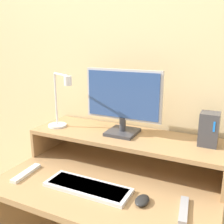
# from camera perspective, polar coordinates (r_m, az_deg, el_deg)

# --- Properties ---
(wall_back) EXTENTS (6.00, 0.05, 2.50)m
(wall_back) POSITION_cam_1_polar(r_m,az_deg,el_deg) (1.57, 6.11, 8.83)
(wall_back) COLOR beige
(wall_back) RESTS_ON ground_plane
(desk) EXTENTS (1.07, 0.72, 0.75)m
(desk) POSITION_cam_1_polar(r_m,az_deg,el_deg) (1.49, -0.31, -21.91)
(desk) COLOR #A87F51
(desk) RESTS_ON ground_plane
(monitor_shelf) EXTENTS (1.07, 0.34, 0.17)m
(monitor_shelf) POSITION_cam_1_polar(r_m,az_deg,el_deg) (1.46, 2.95, -5.96)
(monitor_shelf) COLOR #A87F51
(monitor_shelf) RESTS_ON desk
(monitor) EXTENTS (0.43, 0.17, 0.36)m
(monitor) POSITION_cam_1_polar(r_m,az_deg,el_deg) (1.42, 2.40, 2.58)
(monitor) COLOR #38383D
(monitor) RESTS_ON monitor_shelf
(desk_lamp) EXTENTS (0.22, 0.15, 0.33)m
(desk_lamp) POSITION_cam_1_polar(r_m,az_deg,el_deg) (1.55, -11.21, 1.26)
(desk_lamp) COLOR silver
(desk_lamp) RESTS_ON monitor_shelf
(router_dock) EXTENTS (0.09, 0.10, 0.17)m
(router_dock) POSITION_cam_1_polar(r_m,az_deg,el_deg) (1.37, 20.37, -3.51)
(router_dock) COLOR #3D3D42
(router_dock) RESTS_ON monitor_shelf
(keyboard) EXTENTS (0.41, 0.14, 0.02)m
(keyboard) POSITION_cam_1_polar(r_m,az_deg,el_deg) (1.28, -5.32, -15.97)
(keyboard) COLOR silver
(keyboard) RESTS_ON desk
(mouse) EXTENTS (0.06, 0.09, 0.03)m
(mouse) POSITION_cam_1_polar(r_m,az_deg,el_deg) (1.19, 6.60, -18.58)
(mouse) COLOR black
(mouse) RESTS_ON desk
(remote_control) EXTENTS (0.05, 0.20, 0.02)m
(remote_control) POSITION_cam_1_polar(r_m,az_deg,el_deg) (1.47, -18.17, -12.50)
(remote_control) COLOR white
(remote_control) RESTS_ON desk
(remote_secondary) EXTENTS (0.06, 0.18, 0.02)m
(remote_secondary) POSITION_cam_1_polar(r_m,az_deg,el_deg) (1.17, 15.33, -19.83)
(remote_secondary) COLOR #99999E
(remote_secondary) RESTS_ON desk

